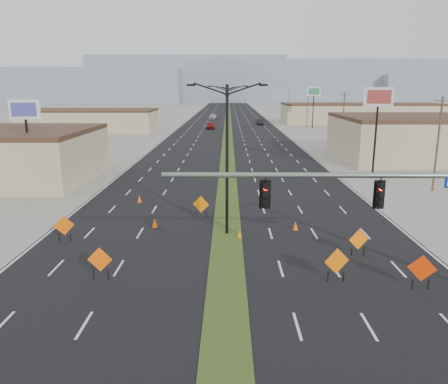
{
  "coord_description": "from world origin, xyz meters",
  "views": [
    {
      "loc": [
        0.07,
        -16.54,
        9.79
      ],
      "look_at": [
        -0.19,
        10.95,
        3.2
      ],
      "focal_mm": 35.0,
      "sensor_mm": 36.0,
      "label": 1
    }
  ],
  "objects_px": {
    "car_far": "(213,117)",
    "cone_1": "(239,234)",
    "streetlight_2": "(228,111)",
    "construction_sign_1": "(100,261)",
    "car_mid": "(260,122)",
    "construction_sign_2": "(201,205)",
    "construction_sign_4": "(422,269)",
    "cone_0": "(155,223)",
    "car_left": "(210,126)",
    "pole_sign_west": "(25,117)",
    "cone_3": "(139,199)",
    "streetlight_0": "(227,156)",
    "construction_sign_3": "(337,262)",
    "streetlight_3": "(228,105)",
    "cone_2": "(295,226)",
    "streetlight_4": "(228,102)",
    "signal_mast": "(421,205)",
    "streetlight_1": "(228,123)",
    "pole_sign_east_near": "(378,103)",
    "streetlight_6": "(228,98)",
    "streetlight_5": "(228,100)",
    "pole_sign_east_far": "(314,94)",
    "construction_sign_0": "(64,226)",
    "construction_sign_5": "(359,240)"
  },
  "relations": [
    {
      "from": "streetlight_3",
      "to": "streetlight_5",
      "type": "xyz_separation_m",
      "value": [
        0.0,
        56.0,
        0.0
      ]
    },
    {
      "from": "construction_sign_3",
      "to": "cone_3",
      "type": "xyz_separation_m",
      "value": [
        -13.33,
        15.88,
        -0.75
      ]
    },
    {
      "from": "construction_sign_5",
      "to": "construction_sign_2",
      "type": "bearing_deg",
      "value": 128.4
    },
    {
      "from": "streetlight_3",
      "to": "cone_2",
      "type": "bearing_deg",
      "value": -86.68
    },
    {
      "from": "construction_sign_4",
      "to": "cone_0",
      "type": "height_order",
      "value": "construction_sign_4"
    },
    {
      "from": "cone_0",
      "to": "construction_sign_1",
      "type": "bearing_deg",
      "value": -99.1
    },
    {
      "from": "car_left",
      "to": "cone_0",
      "type": "relative_size",
      "value": 7.13
    },
    {
      "from": "streetlight_2",
      "to": "streetlight_6",
      "type": "xyz_separation_m",
      "value": [
        0.0,
        112.0,
        0.0
      ]
    },
    {
      "from": "streetlight_0",
      "to": "construction_sign_3",
      "type": "distance_m",
      "value": 10.42
    },
    {
      "from": "construction_sign_4",
      "to": "pole_sign_east_far",
      "type": "distance_m",
      "value": 90.34
    },
    {
      "from": "streetlight_0",
      "to": "construction_sign_0",
      "type": "xyz_separation_m",
      "value": [
        -10.59,
        -1.61,
        -4.41
      ]
    },
    {
      "from": "cone_1",
      "to": "streetlight_2",
      "type": "bearing_deg",
      "value": 90.85
    },
    {
      "from": "construction_sign_3",
      "to": "construction_sign_4",
      "type": "distance_m",
      "value": 4.07
    },
    {
      "from": "car_far",
      "to": "pole_sign_east_far",
      "type": "xyz_separation_m",
      "value": [
        25.82,
        -30.62,
        7.43
      ]
    },
    {
      "from": "streetlight_5",
      "to": "cone_3",
      "type": "relative_size",
      "value": 14.74
    },
    {
      "from": "construction_sign_1",
      "to": "cone_1",
      "type": "relative_size",
      "value": 3.25
    },
    {
      "from": "streetlight_4",
      "to": "construction_sign_1",
      "type": "bearing_deg",
      "value": -93.16
    },
    {
      "from": "construction_sign_3",
      "to": "streetlight_3",
      "type": "bearing_deg",
      "value": 77.75
    },
    {
      "from": "streetlight_6",
      "to": "car_mid",
      "type": "relative_size",
      "value": 2.22
    },
    {
      "from": "pole_sign_west",
      "to": "car_left",
      "type": "bearing_deg",
      "value": 62.02
    },
    {
      "from": "streetlight_0",
      "to": "car_far",
      "type": "height_order",
      "value": "streetlight_0"
    },
    {
      "from": "streetlight_5",
      "to": "construction_sign_1",
      "type": "relative_size",
      "value": 5.73
    },
    {
      "from": "streetlight_1",
      "to": "streetlight_4",
      "type": "xyz_separation_m",
      "value": [
        0.0,
        84.0,
        0.0
      ]
    },
    {
      "from": "cone_0",
      "to": "streetlight_3",
      "type": "bearing_deg",
      "value": 86.4
    },
    {
      "from": "streetlight_2",
      "to": "pole_sign_east_near",
      "type": "height_order",
      "value": "streetlight_2"
    },
    {
      "from": "streetlight_0",
      "to": "pole_sign_west",
      "type": "relative_size",
      "value": 1.15
    },
    {
      "from": "construction_sign_0",
      "to": "construction_sign_1",
      "type": "height_order",
      "value": "construction_sign_1"
    },
    {
      "from": "streetlight_2",
      "to": "streetlight_5",
      "type": "height_order",
      "value": "same"
    },
    {
      "from": "construction_sign_4",
      "to": "construction_sign_5",
      "type": "xyz_separation_m",
      "value": [
        -1.82,
        4.45,
        -0.09
      ]
    },
    {
      "from": "signal_mast",
      "to": "streetlight_3",
      "type": "xyz_separation_m",
      "value": [
        -8.56,
        94.0,
        0.63
      ]
    },
    {
      "from": "cone_3",
      "to": "pole_sign_west",
      "type": "bearing_deg",
      "value": 153.7
    },
    {
      "from": "streetlight_5",
      "to": "cone_2",
      "type": "distance_m",
      "value": 139.37
    },
    {
      "from": "car_mid",
      "to": "cone_1",
      "type": "distance_m",
      "value": 92.0
    },
    {
      "from": "car_mid",
      "to": "construction_sign_2",
      "type": "xyz_separation_m",
      "value": [
        -10.77,
        -87.11,
        0.29
      ]
    },
    {
      "from": "signal_mast",
      "to": "pole_sign_west",
      "type": "distance_m",
      "value": 37.23
    },
    {
      "from": "streetlight_5",
      "to": "car_far",
      "type": "bearing_deg",
      "value": -99.58
    },
    {
      "from": "streetlight_0",
      "to": "streetlight_4",
      "type": "xyz_separation_m",
      "value": [
        0.0,
        112.0,
        0.0
      ]
    },
    {
      "from": "car_far",
      "to": "construction_sign_2",
      "type": "bearing_deg",
      "value": -84.5
    },
    {
      "from": "cone_1",
      "to": "streetlight_1",
      "type": "bearing_deg",
      "value": 91.67
    },
    {
      "from": "streetlight_6",
      "to": "pole_sign_east_near",
      "type": "height_order",
      "value": "streetlight_6"
    },
    {
      "from": "car_far",
      "to": "construction_sign_2",
      "type": "distance_m",
      "value": 107.84
    },
    {
      "from": "streetlight_5",
      "to": "pole_sign_east_near",
      "type": "relative_size",
      "value": 1.02
    },
    {
      "from": "streetlight_1",
      "to": "pole_sign_east_near",
      "type": "bearing_deg",
      "value": -20.47
    },
    {
      "from": "car_left",
      "to": "pole_sign_west",
      "type": "bearing_deg",
      "value": -105.95
    },
    {
      "from": "car_far",
      "to": "cone_1",
      "type": "height_order",
      "value": "car_far"
    },
    {
      "from": "streetlight_0",
      "to": "car_far",
      "type": "xyz_separation_m",
      "value": [
        -4.81,
        111.49,
        -4.65
      ]
    },
    {
      "from": "construction_sign_4",
      "to": "construction_sign_2",
      "type": "bearing_deg",
      "value": 151.74
    },
    {
      "from": "streetlight_2",
      "to": "construction_sign_1",
      "type": "relative_size",
      "value": 5.73
    },
    {
      "from": "car_far",
      "to": "construction_sign_4",
      "type": "height_order",
      "value": "construction_sign_4"
    },
    {
      "from": "car_mid",
      "to": "cone_0",
      "type": "height_order",
      "value": "car_mid"
    }
  ]
}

